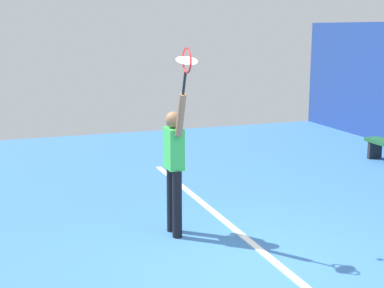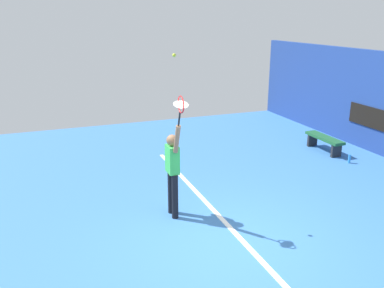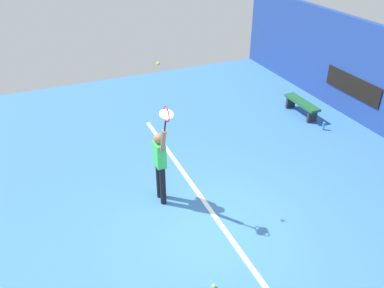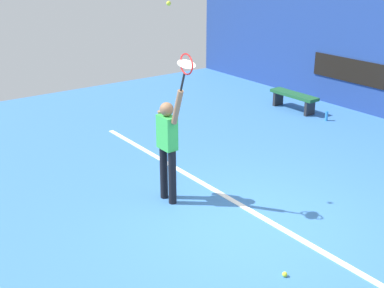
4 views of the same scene
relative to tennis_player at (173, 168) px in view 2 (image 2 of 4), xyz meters
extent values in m
plane|color=#3870B2|center=(1.35, 0.52, -1.01)|extent=(18.00, 18.00, 0.00)
cube|color=black|center=(-1.65, 6.71, 0.00)|extent=(2.20, 0.03, 0.60)
cube|color=white|center=(1.35, 0.84, -1.00)|extent=(10.00, 0.10, 0.01)
cylinder|color=black|center=(-0.13, 0.00, -0.55)|extent=(0.13, 0.13, 0.92)
cylinder|color=black|center=(0.12, 0.00, -0.55)|extent=(0.13, 0.13, 0.92)
cube|color=green|center=(-0.01, 0.00, 0.18)|extent=(0.34, 0.20, 0.55)
sphere|color=#8C6647|center=(-0.01, 0.00, 0.57)|extent=(0.22, 0.22, 0.22)
cylinder|color=#8C6647|center=(0.29, 0.00, 0.67)|extent=(0.27, 0.09, 0.58)
cylinder|color=#8C6647|center=(-0.21, 0.08, 0.21)|extent=(0.09, 0.23, 0.58)
cylinder|color=black|center=(0.43, 0.00, 1.09)|extent=(0.13, 0.03, 0.29)
torus|color=red|center=(0.53, 0.00, 1.37)|extent=(0.40, 0.02, 0.40)
cylinder|color=silver|center=(0.53, 0.00, 1.37)|extent=(0.25, 0.27, 0.09)
sphere|color=#CCE033|center=(0.01, 0.05, 2.16)|extent=(0.07, 0.07, 0.07)
cube|color=#1E592D|center=(-2.30, 5.45, -0.60)|extent=(1.40, 0.36, 0.08)
cube|color=#262628|center=(-2.85, 5.45, -0.83)|extent=(0.08, 0.32, 0.37)
cube|color=#262628|center=(-1.75, 5.45, -0.83)|extent=(0.08, 0.32, 0.37)
cylinder|color=#338CD8|center=(-1.20, 5.45, -0.89)|extent=(0.07, 0.07, 0.24)
camera|label=1|loc=(6.88, -2.21, 1.75)|focal=52.24mm
camera|label=2|loc=(7.09, -2.29, 2.84)|focal=38.20mm
camera|label=3|loc=(6.73, -2.16, 4.64)|focal=37.28mm
camera|label=4|loc=(6.22, -4.09, 2.85)|focal=46.75mm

